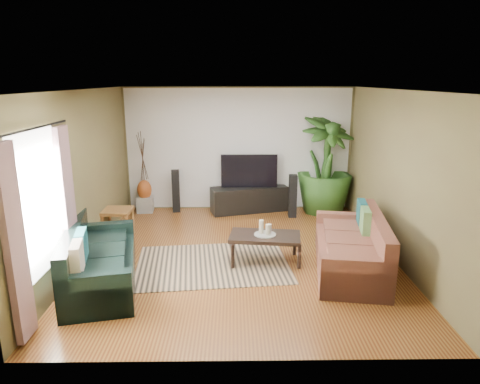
{
  "coord_description": "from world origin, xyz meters",
  "views": [
    {
      "loc": [
        -0.1,
        -6.62,
        2.86
      ],
      "look_at": [
        0.0,
        0.2,
        1.05
      ],
      "focal_mm": 32.0,
      "sensor_mm": 36.0,
      "label": 1
    }
  ],
  "objects_px": {
    "potted_plant": "(325,165)",
    "television": "(249,171)",
    "speaker_left": "(176,191)",
    "speaker_right": "(293,196)",
    "sofa_left": "(101,256)",
    "sofa_right": "(350,243)",
    "coffee_table": "(265,248)",
    "vase": "(144,190)",
    "side_table": "(118,223)",
    "pedestal": "(145,204)",
    "tv_stand": "(249,199)"
  },
  "relations": [
    {
      "from": "sofa_right",
      "to": "potted_plant",
      "type": "xyz_separation_m",
      "value": [
        0.19,
        2.96,
        0.64
      ]
    },
    {
      "from": "speaker_left",
      "to": "speaker_right",
      "type": "height_order",
      "value": "speaker_left"
    },
    {
      "from": "tv_stand",
      "to": "pedestal",
      "type": "bearing_deg",
      "value": 165.28
    },
    {
      "from": "coffee_table",
      "to": "vase",
      "type": "distance_m",
      "value": 3.69
    },
    {
      "from": "sofa_right",
      "to": "tv_stand",
      "type": "height_order",
      "value": "sofa_right"
    },
    {
      "from": "potted_plant",
      "to": "side_table",
      "type": "xyz_separation_m",
      "value": [
        -4.12,
        -1.53,
        -0.79
      ]
    },
    {
      "from": "pedestal",
      "to": "side_table",
      "type": "height_order",
      "value": "side_table"
    },
    {
      "from": "potted_plant",
      "to": "vase",
      "type": "xyz_separation_m",
      "value": [
        -3.94,
        0.07,
        -0.56
      ]
    },
    {
      "from": "speaker_right",
      "to": "pedestal",
      "type": "distance_m",
      "value": 3.26
    },
    {
      "from": "sofa_right",
      "to": "vase",
      "type": "distance_m",
      "value": 4.82
    },
    {
      "from": "sofa_right",
      "to": "coffee_table",
      "type": "height_order",
      "value": "sofa_right"
    },
    {
      "from": "television",
      "to": "potted_plant",
      "type": "xyz_separation_m",
      "value": [
        1.64,
        -0.07,
        0.15
      ]
    },
    {
      "from": "tv_stand",
      "to": "sofa_left",
      "type": "bearing_deg",
      "value": -137.44
    },
    {
      "from": "television",
      "to": "vase",
      "type": "relative_size",
      "value": 2.79
    },
    {
      "from": "speaker_left",
      "to": "speaker_right",
      "type": "relative_size",
      "value": 1.02
    },
    {
      "from": "sofa_left",
      "to": "vase",
      "type": "height_order",
      "value": "sofa_left"
    },
    {
      "from": "sofa_right",
      "to": "speaker_left",
      "type": "bearing_deg",
      "value": -125.58
    },
    {
      "from": "tv_stand",
      "to": "television",
      "type": "height_order",
      "value": "television"
    },
    {
      "from": "sofa_left",
      "to": "side_table",
      "type": "distance_m",
      "value": 1.89
    },
    {
      "from": "television",
      "to": "speaker_right",
      "type": "distance_m",
      "value": 1.1
    },
    {
      "from": "potted_plant",
      "to": "side_table",
      "type": "height_order",
      "value": "potted_plant"
    },
    {
      "from": "television",
      "to": "sofa_left",
      "type": "bearing_deg",
      "value": -122.72
    },
    {
      "from": "sofa_left",
      "to": "potted_plant",
      "type": "xyz_separation_m",
      "value": [
        3.86,
        3.4,
        0.64
      ]
    },
    {
      "from": "sofa_right",
      "to": "television",
      "type": "height_order",
      "value": "television"
    },
    {
      "from": "potted_plant",
      "to": "television",
      "type": "bearing_deg",
      "value": 177.58
    },
    {
      "from": "speaker_left",
      "to": "side_table",
      "type": "xyz_separation_m",
      "value": [
        -0.87,
        -1.6,
        -0.2
      ]
    },
    {
      "from": "sofa_right",
      "to": "speaker_left",
      "type": "relative_size",
      "value": 2.29
    },
    {
      "from": "sofa_right",
      "to": "television",
      "type": "bearing_deg",
      "value": -145.36
    },
    {
      "from": "television",
      "to": "speaker_left",
      "type": "xyz_separation_m",
      "value": [
        -1.61,
        0.0,
        -0.45
      ]
    },
    {
      "from": "sofa_right",
      "to": "speaker_right",
      "type": "xyz_separation_m",
      "value": [
        -0.53,
        2.61,
        0.03
      ]
    },
    {
      "from": "pedestal",
      "to": "side_table",
      "type": "relative_size",
      "value": 0.63
    },
    {
      "from": "coffee_table",
      "to": "side_table",
      "type": "distance_m",
      "value": 2.88
    },
    {
      "from": "sofa_right",
      "to": "side_table",
      "type": "height_order",
      "value": "sofa_right"
    },
    {
      "from": "coffee_table",
      "to": "pedestal",
      "type": "bearing_deg",
      "value": 139.59
    },
    {
      "from": "sofa_left",
      "to": "potted_plant",
      "type": "distance_m",
      "value": 5.18
    },
    {
      "from": "pedestal",
      "to": "vase",
      "type": "relative_size",
      "value": 0.78
    },
    {
      "from": "sofa_left",
      "to": "coffee_table",
      "type": "height_order",
      "value": "sofa_left"
    },
    {
      "from": "television",
      "to": "speaker_left",
      "type": "bearing_deg",
      "value": 180.0
    },
    {
      "from": "sofa_left",
      "to": "coffee_table",
      "type": "xyz_separation_m",
      "value": [
        2.39,
        0.74,
        -0.2
      ]
    },
    {
      "from": "vase",
      "to": "television",
      "type": "bearing_deg",
      "value": 0.0
    },
    {
      "from": "speaker_left",
      "to": "potted_plant",
      "type": "relative_size",
      "value": 0.44
    },
    {
      "from": "pedestal",
      "to": "sofa_right",
      "type": "bearing_deg",
      "value": -38.89
    },
    {
      "from": "pedestal",
      "to": "tv_stand",
      "type": "bearing_deg",
      "value": 0.0
    },
    {
      "from": "sofa_right",
      "to": "speaker_left",
      "type": "height_order",
      "value": "speaker_left"
    },
    {
      "from": "sofa_right",
      "to": "television",
      "type": "distance_m",
      "value": 3.39
    },
    {
      "from": "speaker_right",
      "to": "sofa_left",
      "type": "bearing_deg",
      "value": -134.87
    },
    {
      "from": "television",
      "to": "potted_plant",
      "type": "bearing_deg",
      "value": -2.42
    },
    {
      "from": "pedestal",
      "to": "side_table",
      "type": "xyz_separation_m",
      "value": [
        -0.18,
        -1.6,
        0.1
      ]
    },
    {
      "from": "sofa_right",
      "to": "potted_plant",
      "type": "distance_m",
      "value": 3.03
    },
    {
      "from": "speaker_left",
      "to": "side_table",
      "type": "bearing_deg",
      "value": -126.32
    }
  ]
}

